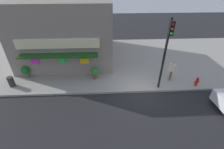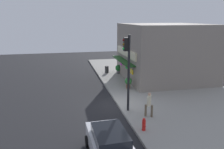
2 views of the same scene
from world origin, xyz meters
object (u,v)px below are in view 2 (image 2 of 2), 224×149
traffic_light (127,64)px  parked_car_white (110,145)px  potted_plant_by_doorway (128,82)px  trash_can (107,69)px  potted_plant_by_window (118,69)px  pedestrian (149,103)px  fire_hydrant (144,124)px

traffic_light → parked_car_white: bearing=-23.9°
traffic_light → parked_car_white: traffic_light is taller
potted_plant_by_doorway → parked_car_white: size_ratio=0.25×
trash_can → parked_car_white: 18.25m
trash_can → potted_plant_by_window: bearing=62.0°
potted_plant_by_window → parked_car_white: (17.21, -4.70, 0.03)m
traffic_light → parked_car_white: 6.79m
pedestrian → parked_car_white: size_ratio=0.41×
traffic_light → pedestrian: 3.22m
traffic_light → trash_can: 12.78m
pedestrian → potted_plant_by_window: size_ratio=1.62×
trash_can → potted_plant_by_doorway: potted_plant_by_doorway is taller
potted_plant_by_doorway → parked_car_white: (10.96, -4.16, 0.02)m
traffic_light → potted_plant_by_window: bearing=169.1°
traffic_light → pedestrian: bearing=41.1°
traffic_light → fire_hydrant: size_ratio=6.94×
fire_hydrant → potted_plant_by_window: size_ratio=0.74×
fire_hydrant → trash_can: trash_can is taller
pedestrian → potted_plant_by_doorway: size_ratio=1.64×
trash_can → pedestrian: bearing=1.5°
potted_plant_by_doorway → potted_plant_by_window: potted_plant_by_window is taller
traffic_light → fire_hydrant: bearing=3.0°
potted_plant_by_window → traffic_light: bearing=-10.9°
pedestrian → potted_plant_by_window: (-13.02, 1.01, -0.35)m
traffic_light → pedestrian: traffic_light is taller
trash_can → pedestrian: size_ratio=0.49×
trash_can → potted_plant_by_doorway: size_ratio=0.80×
pedestrian → potted_plant_by_window: 13.06m
pedestrian → parked_car_white: pedestrian is taller
trash_can → parked_car_white: parked_car_white is taller
fire_hydrant → parked_car_white: size_ratio=0.19×
potted_plant_by_window → parked_car_white: size_ratio=0.25×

